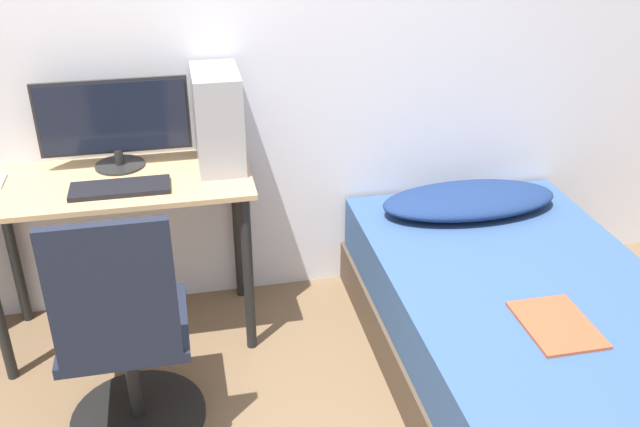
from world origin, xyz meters
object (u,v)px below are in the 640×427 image
Objects in this scene: office_chair at (127,352)px; keyboard at (120,188)px; pc_tower at (218,119)px; bed at (535,347)px; monitor at (114,122)px.

office_chair is 2.50× the size of keyboard.
pc_tower is (0.42, 0.70, 0.59)m from office_chair.
bed is at bearing -35.88° from pc_tower.
bed is (1.53, -0.10, -0.15)m from office_chair.
monitor is at bearing 92.19° from keyboard.
bed is at bearing -3.85° from office_chair.
office_chair is 0.97m from monitor.
office_chair is at bearing 176.15° from bed.
keyboard is 0.95× the size of pc_tower.
bed is at bearing -29.67° from monitor.
bed is 4.88× the size of pc_tower.
keyboard is at bearing -87.81° from monitor.
office_chair is 0.49× the size of bed.
monitor is 0.31m from keyboard.
office_chair is 1.57× the size of monitor.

